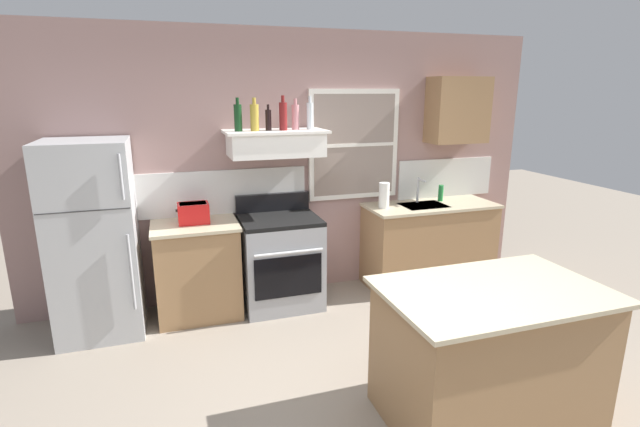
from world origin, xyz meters
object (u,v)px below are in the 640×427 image
Objects in this scene: bottle_rose_pink at (295,117)px; bottle_champagne_gold_foil at (255,117)px; stove_range at (280,261)px; bottle_red_label_wine at (283,116)px; refrigerator at (94,240)px; bottle_clear_tall at (310,115)px; bottle_balsamic_dark at (268,120)px; paper_towel_roll at (384,195)px; kitchen_island at (488,353)px; bottle_dark_green_wine at (238,117)px; dish_soap_bottle at (441,193)px; toaster at (193,213)px.

bottle_champagne_gold_foil is at bearing -175.24° from bottle_rose_pink.
bottle_champagne_gold_foil is (-0.20, 0.05, 1.41)m from stove_range.
bottle_red_label_wine is at bearing -1.58° from bottle_champagne_gold_foil.
refrigerator is 5.46× the size of bottle_clear_tall.
bottle_clear_tall reaches higher than bottle_rose_pink.
bottle_clear_tall reaches higher than bottle_balsamic_dark.
refrigerator is 2.79m from paper_towel_roll.
kitchen_island is (0.96, -2.13, -1.39)m from bottle_balsamic_dark.
bottle_dark_green_wine is 1.00× the size of bottle_champagne_gold_foil.
bottle_red_label_wine is (0.14, -0.00, 0.03)m from bottle_balsamic_dark.
dish_soap_bottle is (1.95, 0.09, -0.85)m from bottle_balsamic_dark.
refrigerator is at bearing -178.76° from paper_towel_roll.
bottle_balsamic_dark is at bearing 179.63° from paper_towel_roll.
stove_range is 2.26m from kitchen_island.
stove_range is 1.42m from bottle_champagne_gold_foil.
bottle_champagne_gold_foil is 1.26× the size of bottle_balsamic_dark.
bottle_dark_green_wine is 2.85m from kitchen_island.
bottle_red_label_wine is (0.42, -0.02, 0.01)m from bottle_dark_green_wine.
bottle_dark_green_wine is (0.45, -0.00, 0.86)m from toaster.
bottle_balsamic_dark is (0.73, -0.02, 0.84)m from toaster.
bottle_dark_green_wine is at bearing -0.27° from toaster.
toaster is at bearing 5.70° from refrigerator.
paper_towel_roll is (1.33, -0.01, -0.83)m from bottle_champagne_gold_foil.
toaster is 0.21× the size of kitchen_island.
refrigerator is 1.65m from bottle_dark_green_wine.
bottle_red_label_wine reaches higher than bottle_rose_pink.
bottle_dark_green_wine reaches higher than kitchen_island.
bottle_rose_pink reaches higher than toaster.
paper_towel_roll is (1.07, -0.01, -0.83)m from bottle_red_label_wine.
stove_range and dish_soap_bottle have the same top height.
stove_range is 3.47× the size of bottle_clear_tall.
paper_towel_roll is at bearing -0.37° from bottle_balsamic_dark.
bottle_dark_green_wine is 1.26× the size of bottle_balsamic_dark.
bottle_balsamic_dark reaches higher than refrigerator.
bottle_clear_tall is at bearing 177.53° from paper_towel_roll.
bottle_champagne_gold_foil is 0.27m from bottle_red_label_wine.
paper_towel_roll is at bearing -2.91° from bottle_rose_pink.
toaster is 0.27× the size of stove_range.
bottle_champagne_gold_foil is 0.94× the size of bottle_red_label_wine.
bottle_clear_tall is at bearing 0.49° from toaster.
bottle_clear_tall is 1.15m from paper_towel_roll.
bottle_red_label_wine is 1.10× the size of bottle_rose_pink.
bottle_champagne_gold_foil is 0.22× the size of kitchen_island.
paper_towel_roll reaches higher than toaster.
stove_range is 1.42m from bottle_red_label_wine.
toaster is 2.78m from kitchen_island.
bottle_red_label_wine is (0.87, -0.02, 0.87)m from toaster.
refrigerator is 5.37× the size of bottle_red_label_wine.
refrigerator is 7.17× the size of bottle_balsamic_dark.
stove_range is (0.80, -0.06, -0.54)m from toaster.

